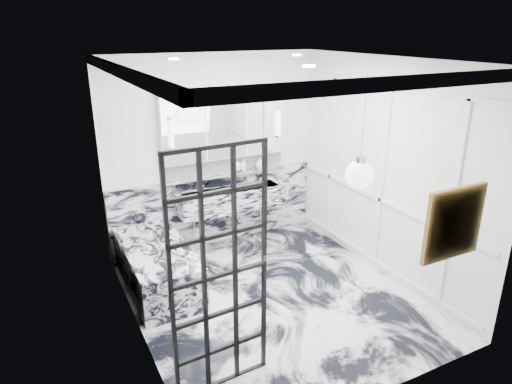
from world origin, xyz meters
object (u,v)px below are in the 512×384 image
crittall_door (220,275)px  trough_sink (231,199)px  mirror_cabinet (225,124)px  bathtub (157,266)px

crittall_door → trough_sink: bearing=60.5°
crittall_door → trough_sink: crittall_door is taller
crittall_door → trough_sink: (1.25, 2.58, -0.40)m
trough_sink → mirror_cabinet: 1.10m
trough_sink → mirror_cabinet: mirror_cabinet is taller
trough_sink → bathtub: bearing=-153.5°
mirror_cabinet → bathtub: size_ratio=1.15×
trough_sink → mirror_cabinet: size_ratio=0.84×
crittall_door → mirror_cabinet: size_ratio=1.19×
mirror_cabinet → bathtub: bearing=-147.9°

